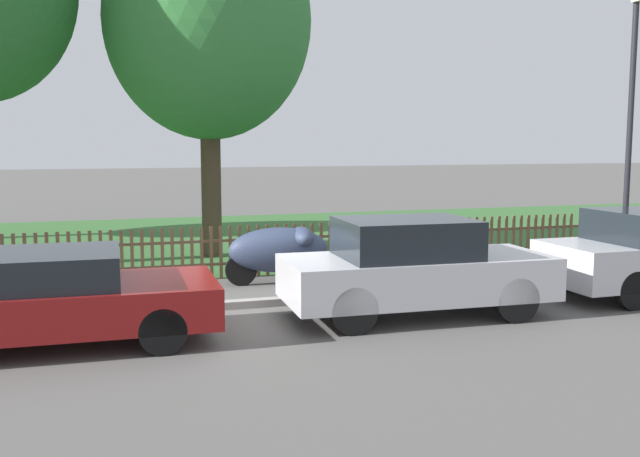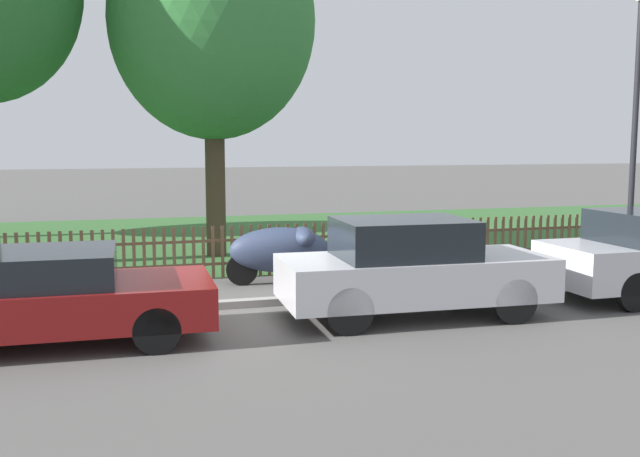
# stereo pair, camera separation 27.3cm
# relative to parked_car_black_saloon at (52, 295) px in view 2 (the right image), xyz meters

# --- Properties ---
(ground_plane) EXTENTS (120.00, 120.00, 0.00)m
(ground_plane) POSITION_rel_parked_car_black_saloon_xyz_m (3.36, 1.22, -0.63)
(ground_plane) COLOR #565451
(kerb_stone) EXTENTS (39.29, 0.20, 0.12)m
(kerb_stone) POSITION_rel_parked_car_black_saloon_xyz_m (3.36, 1.32, -0.57)
(kerb_stone) COLOR gray
(kerb_stone) RESTS_ON ground
(grass_strip) EXTENTS (39.29, 11.21, 0.01)m
(grass_strip) POSITION_rel_parked_car_black_saloon_xyz_m (3.36, 9.36, -0.62)
(grass_strip) COLOR #33602D
(grass_strip) RESTS_ON ground
(park_fence) EXTENTS (39.29, 0.05, 1.01)m
(park_fence) POSITION_rel_parked_car_black_saloon_xyz_m (3.36, 3.77, -0.12)
(park_fence) COLOR brown
(park_fence) RESTS_ON ground
(parked_car_black_saloon) EXTENTS (3.97, 1.85, 1.21)m
(parked_car_black_saloon) POSITION_rel_parked_car_black_saloon_xyz_m (0.00, 0.00, 0.00)
(parked_car_black_saloon) COLOR maroon
(parked_car_black_saloon) RESTS_ON ground
(parked_car_navy_estate) EXTENTS (4.00, 1.76, 1.46)m
(parked_car_navy_estate) POSITION_rel_parked_car_black_saloon_xyz_m (4.98, 0.03, 0.11)
(parked_car_navy_estate) COLOR #BCBCC1
(parked_car_navy_estate) RESTS_ON ground
(covered_motorcycle) EXTENTS (1.95, 0.88, 1.04)m
(covered_motorcycle) POSITION_rel_parked_car_black_saloon_xyz_m (3.70, 2.95, 0.01)
(covered_motorcycle) COLOR black
(covered_motorcycle) RESTS_ON ground
(tree_mid_park) EXTENTS (4.50, 4.50, 7.79)m
(tree_mid_park) POSITION_rel_parked_car_black_saloon_xyz_m (2.98, 6.50, 4.55)
(tree_mid_park) COLOR #473828
(tree_mid_park) RESTS_ON ground
(street_lamp) EXTENTS (0.20, 0.79, 5.33)m
(street_lamp) POSITION_rel_parked_car_black_saloon_xyz_m (10.28, 1.77, 2.76)
(street_lamp) COLOR black
(street_lamp) RESTS_ON ground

